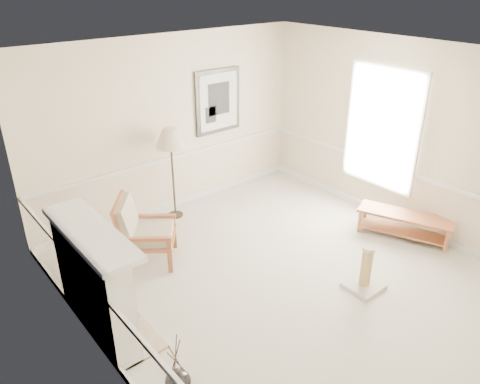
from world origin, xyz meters
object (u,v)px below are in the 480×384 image
floor_vase (178,383)px  armchair (140,228)px  bench (404,222)px  scratching_post (365,275)px  floor_lamp (171,140)px

floor_vase → armchair: (0.87, 2.31, 0.37)m
bench → scratching_post: (-1.51, -0.42, -0.07)m
floor_lamp → scratching_post: (0.86, -3.23, -1.15)m
bench → floor_lamp: bearing=130.1°
armchair → floor_lamp: size_ratio=0.67×
floor_lamp → armchair: bearing=-141.9°
armchair → bench: size_ratio=0.72×
floor_vase → scratching_post: floor_vase is taller
floor_vase → bench: floor_vase is taller
armchair → scratching_post: armchair is taller
floor_vase → armchair: 2.49m
floor_lamp → bench: size_ratio=1.07×
scratching_post → floor_vase: bearing=178.0°
floor_vase → scratching_post: size_ratio=1.23×
floor_vase → floor_lamp: floor_lamp is taller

